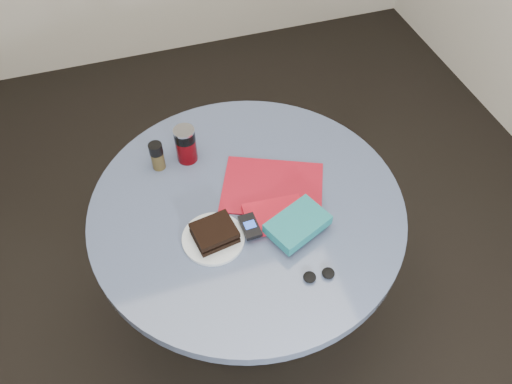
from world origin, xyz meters
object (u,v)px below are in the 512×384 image
object	(u,v)px
mp3_player	(250,226)
soda_can	(186,145)
plate	(213,238)
red_book	(275,216)
pepper_grinder	(157,156)
headphones	(319,275)
sandwich	(215,233)
table	(248,234)
magazine	(272,187)
novel	(298,224)

from	to	relation	value
mp3_player	soda_can	bearing A→B (deg)	107.38
plate	red_book	world-z (taller)	red_book
pepper_grinder	headphones	bearing A→B (deg)	-57.82
pepper_grinder	red_book	world-z (taller)	pepper_grinder
sandwich	pepper_grinder	world-z (taller)	pepper_grinder
table	sandwich	xyz separation A→B (m)	(-0.13, -0.10, 0.20)
soda_can	red_book	world-z (taller)	soda_can
table	plate	size ratio (longest dim) A/B	5.32
magazine	mp3_player	bearing A→B (deg)	-106.39
soda_can	novel	world-z (taller)	soda_can
soda_can	red_book	size ratio (longest dim) A/B	0.71
novel	pepper_grinder	bearing A→B (deg)	108.19
mp3_player	headphones	bearing A→B (deg)	-56.39
headphones	pepper_grinder	bearing A→B (deg)	122.18
red_book	mp3_player	bearing A→B (deg)	-160.81
novel	headphones	world-z (taller)	novel
table	sandwich	distance (m)	0.26
sandwich	soda_can	distance (m)	0.35
sandwich	pepper_grinder	bearing A→B (deg)	106.86
pepper_grinder	novel	xyz separation A→B (m)	(0.35, -0.39, -0.01)
soda_can	red_book	distance (m)	0.39
magazine	headphones	world-z (taller)	headphones
red_book	novel	size ratio (longest dim) A/B	1.04
plate	magazine	world-z (taller)	plate
plate	sandwich	size ratio (longest dim) A/B	1.38
sandwich	red_book	distance (m)	0.20
pepper_grinder	red_book	distance (m)	0.44
sandwich	red_book	world-z (taller)	sandwich
sandwich	headphones	distance (m)	0.33
sandwich	soda_can	bearing A→B (deg)	90.64
magazine	novel	xyz separation A→B (m)	(0.01, -0.19, 0.04)
sandwich	mp3_player	size ratio (longest dim) A/B	1.53
table	mp3_player	xyz separation A→B (m)	(-0.02, -0.10, 0.19)
sandwich	headphones	world-z (taller)	sandwich
novel	headphones	distance (m)	0.17
red_book	novel	xyz separation A→B (m)	(0.05, -0.07, 0.03)
mp3_player	sandwich	bearing A→B (deg)	177.07
mp3_player	headphones	distance (m)	0.25
headphones	red_book	bearing A→B (deg)	102.01
plate	soda_can	world-z (taller)	soda_can
table	soda_can	bearing A→B (deg)	117.90
plate	mp3_player	distance (m)	0.11
mp3_player	headphones	size ratio (longest dim) A/B	0.94
sandwich	plate	bearing A→B (deg)	178.01
sandwich	mp3_player	distance (m)	0.11
mp3_player	novel	bearing A→B (deg)	-17.75
soda_can	pepper_grinder	distance (m)	0.10
magazine	red_book	bearing A→B (deg)	-81.22
soda_can	mp3_player	xyz separation A→B (m)	(0.11, -0.36, -0.04)
headphones	novel	bearing A→B (deg)	91.19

